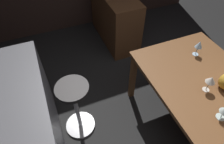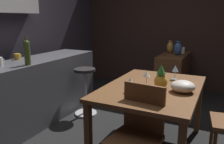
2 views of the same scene
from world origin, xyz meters
The scene contains 6 objects.
ground_plane centered at (0.00, 0.00, 0.00)m, with size 9.00×9.00×0.00m, color black.
dining_table centered at (0.00, -0.25, 0.66)m, with size 1.38×0.96×0.74m.
sideboard_cabinet centered at (1.87, -0.11, 0.41)m, with size 1.10×0.44×0.82m, color #56351E.
bar_stool centered at (0.46, 0.92, 0.39)m, with size 0.34×0.34×0.73m.
wine_glass_left centered at (0.39, -0.41, 0.87)m, with size 0.07×0.07×0.17m.
wine_glass_right centered at (-0.03, -0.19, 0.87)m, with size 0.08×0.08×0.17m.
Camera 1 is at (-0.72, 1.00, 2.14)m, focal length 31.62 mm.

